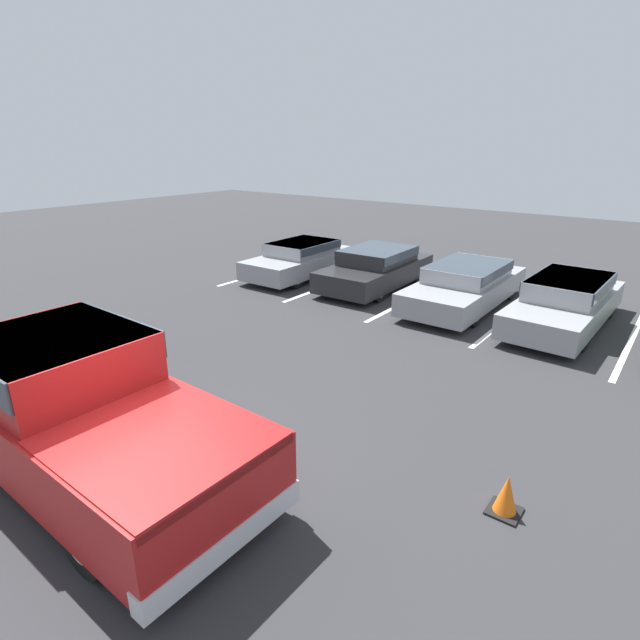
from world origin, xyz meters
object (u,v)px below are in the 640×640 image
parked_sedan_a (301,258)px  parked_sedan_c (466,284)px  pickup_truck (75,406)px  parked_sedan_d (566,300)px  traffic_cone (506,496)px  wheel_stop_curb (367,260)px  parked_sedan_b (376,267)px

parked_sedan_a → parked_sedan_c: (5.56, 0.20, 0.01)m
pickup_truck → parked_sedan_d: size_ratio=1.24×
parked_sedan_c → traffic_cone: size_ratio=9.17×
pickup_truck → parked_sedan_a: bearing=113.6°
parked_sedan_c → pickup_truck: bearing=-8.2°
parked_sedan_c → parked_sedan_d: parked_sedan_d is taller
parked_sedan_a → wheel_stop_curb: parked_sedan_a is taller
pickup_truck → traffic_cone: pickup_truck is taller
parked_sedan_b → parked_sedan_c: parked_sedan_b is taller
parked_sedan_d → pickup_truck: bearing=-19.4°
parked_sedan_b → wheel_stop_curb: parked_sedan_b is taller
traffic_cone → parked_sedan_c: bearing=115.5°
parked_sedan_d → wheel_stop_curb: (-7.47, 2.92, -0.57)m
wheel_stop_curb → pickup_truck: bearing=-74.6°
parked_sedan_d → traffic_cone: (1.03, -7.44, -0.41)m
parked_sedan_c → wheel_stop_curb: 5.77m
traffic_cone → parked_sedan_d: bearing=97.9°
pickup_truck → traffic_cone: 5.61m
parked_sedan_a → parked_sedan_c: size_ratio=0.89×
parked_sedan_b → parked_sedan_d: bearing=86.7°
parked_sedan_d → traffic_cone: 7.52m
parked_sedan_a → pickup_truck: bearing=21.9°
parked_sedan_d → parked_sedan_a: bearing=-86.7°
parked_sedan_d → wheel_stop_curb: size_ratio=2.90×
parked_sedan_a → parked_sedan_c: parked_sedan_c is taller
parked_sedan_c → wheel_stop_curb: bearing=-120.7°
traffic_cone → parked_sedan_a: bearing=141.5°
pickup_truck → parked_sedan_b: pickup_truck is taller
parked_sedan_a → traffic_cone: parked_sedan_a is taller
pickup_truck → parked_sedan_c: 10.12m
pickup_truck → parked_sedan_a: size_ratio=1.42×
parked_sedan_a → parked_sedan_c: 5.56m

